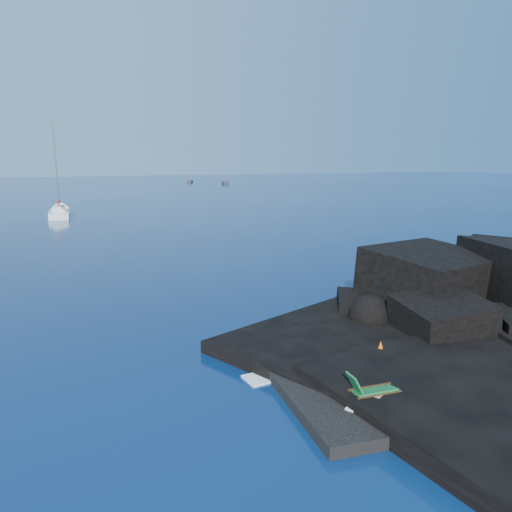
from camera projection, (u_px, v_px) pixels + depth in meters
The scene contains 10 objects.
ground at pixel (292, 420), 13.68m from camera, with size 400.00×400.00×0.00m, color #031131.
beach at pixel (411, 385), 15.85m from camera, with size 8.50×6.00×0.70m, color black.
surf_foam at pixel (346, 337), 20.11m from camera, with size 10.00×8.00×0.06m, color white, non-canonical shape.
sailboat at pixel (60, 217), 61.10m from camera, with size 2.29×10.93×11.46m, color white, non-canonical shape.
deck_chair at pixel (375, 384), 13.97m from camera, with size 1.44×0.63×0.99m, color #16642D, non-canonical shape.
towel at pixel (378, 401), 14.02m from camera, with size 2.04×0.96×0.05m, color white.
sunbather at pixel (378, 395), 13.99m from camera, with size 1.93×0.48×0.26m, color tan, non-canonical shape.
marker_cone at pixel (380, 348), 17.22m from camera, with size 0.35×0.35×0.53m, color #E95C0C.
distant_boat_a at pixel (190, 183), 147.98m from camera, with size 1.38×4.43×0.59m, color #2B2A30.
distant_boat_b at pixel (225, 184), 139.45m from camera, with size 1.49×4.78×0.64m, color #292A2E.
Camera 1 is at (-5.80, -11.18, 7.07)m, focal length 35.00 mm.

